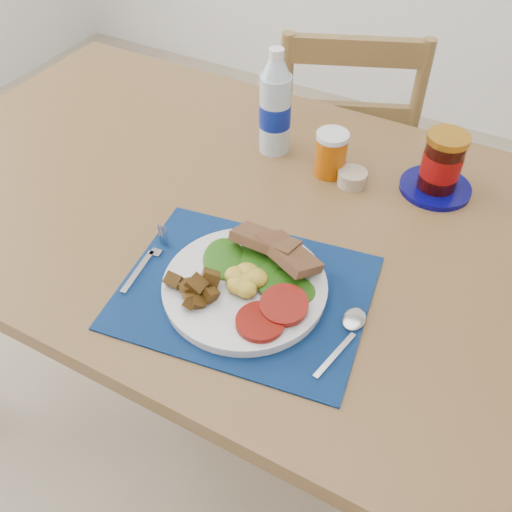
{
  "coord_description": "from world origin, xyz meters",
  "views": [
    {
      "loc": [
        0.51,
        -0.57,
        1.48
      ],
      "look_at": [
        0.18,
        0.04,
        0.8
      ],
      "focal_mm": 40.0,
      "sensor_mm": 36.0,
      "label": 1
    }
  ],
  "objects": [
    {
      "name": "ground",
      "position": [
        0.0,
        0.0,
        0.0
      ],
      "size": [
        4.0,
        4.0,
        0.0
      ],
      "primitive_type": "plane",
      "color": "gray",
      "rests_on": "ground"
    },
    {
      "name": "juice_glass",
      "position": [
        0.17,
        0.38,
        0.8
      ],
      "size": [
        0.07,
        0.07,
        0.09
      ],
      "primitive_type": "cylinder",
      "color": "#AC4A04",
      "rests_on": "table"
    },
    {
      "name": "chair_far",
      "position": [
        0.04,
        0.84,
        0.55
      ],
      "size": [
        0.52,
        0.51,
        1.09
      ],
      "rotation": [
        0.0,
        0.0,
        3.54
      ],
      "color": "brown",
      "rests_on": "ground"
    },
    {
      "name": "table",
      "position": [
        0.0,
        0.2,
        0.67
      ],
      "size": [
        1.4,
        0.9,
        0.75
      ],
      "color": "brown",
      "rests_on": "ground"
    },
    {
      "name": "fork",
      "position": [
        -0.01,
        -0.02,
        0.76
      ],
      "size": [
        0.03,
        0.16,
        0.0
      ],
      "rotation": [
        0.0,
        0.0,
        0.15
      ],
      "color": "#B2B5BA",
      "rests_on": "placemat"
    },
    {
      "name": "jam_on_saucer",
      "position": [
        0.39,
        0.43,
        0.81
      ],
      "size": [
        0.15,
        0.15,
        0.13
      ],
      "color": "#06055B",
      "rests_on": "table"
    },
    {
      "name": "breakfast_plate",
      "position": [
        0.18,
        -0.01,
        0.77
      ],
      "size": [
        0.28,
        0.28,
        0.07
      ],
      "rotation": [
        0.0,
        0.0,
        -0.16
      ],
      "color": "silver",
      "rests_on": "placemat"
    },
    {
      "name": "water_bottle",
      "position": [
        0.03,
        0.41,
        0.85
      ],
      "size": [
        0.07,
        0.07,
        0.24
      ],
      "color": "#ADBFCC",
      "rests_on": "table"
    },
    {
      "name": "spoon",
      "position": [
        0.37,
        -0.0,
        0.76
      ],
      "size": [
        0.04,
        0.16,
        0.0
      ],
      "rotation": [
        0.0,
        0.0,
        -0.2
      ],
      "color": "#B2B5BA",
      "rests_on": "placemat"
    },
    {
      "name": "ramekin",
      "position": [
        0.23,
        0.37,
        0.77
      ],
      "size": [
        0.06,
        0.06,
        0.03
      ],
      "primitive_type": "cylinder",
      "color": "tan",
      "rests_on": "table"
    },
    {
      "name": "placemat",
      "position": [
        0.18,
        -0.0,
        0.75
      ],
      "size": [
        0.46,
        0.38,
        0.0
      ],
      "primitive_type": "cube",
      "rotation": [
        0.0,
        0.0,
        0.15
      ],
      "color": "black",
      "rests_on": "table"
    }
  ]
}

